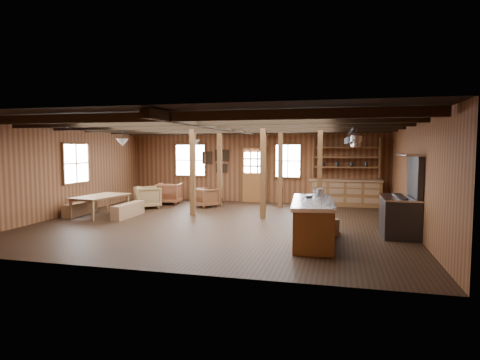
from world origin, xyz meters
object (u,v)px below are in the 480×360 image
(kitchen_island, at_px, (313,221))
(commercial_range, at_px, (402,209))
(dining_table, at_px, (102,206))
(armchair_a, at_px, (169,193))
(armchair_c, at_px, (148,197))
(armchair_b, at_px, (206,197))

(kitchen_island, bearing_deg, commercial_range, 27.08)
(kitchen_island, distance_m, dining_table, 6.82)
(kitchen_island, bearing_deg, armchair_a, 134.29)
(dining_table, height_order, armchair_c, armchair_c)
(armchair_a, relative_size, armchair_b, 1.16)
(commercial_range, xyz_separation_m, armchair_b, (-6.04, 3.28, -0.29))
(kitchen_island, distance_m, armchair_a, 7.47)
(kitchen_island, xyz_separation_m, dining_table, (-6.54, 1.95, -0.16))
(armchair_c, bearing_deg, armchair_b, -107.15)
(dining_table, distance_m, armchair_c, 1.94)
(kitchen_island, bearing_deg, armchair_c, 142.84)
(commercial_range, relative_size, dining_table, 1.10)
(commercial_range, height_order, armchair_b, commercial_range)
(armchair_c, bearing_deg, armchair_a, -52.90)
(armchair_a, xyz_separation_m, armchair_b, (1.59, -0.39, -0.05))
(armchair_a, distance_m, armchair_b, 1.64)
(commercial_range, relative_size, armchair_c, 2.35)
(kitchen_island, bearing_deg, dining_table, 158.86)
(armchair_a, distance_m, armchair_c, 1.17)
(commercial_range, bearing_deg, dining_table, 175.26)
(armchair_b, bearing_deg, armchair_a, 20.94)
(armchair_a, bearing_deg, kitchen_island, 129.43)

